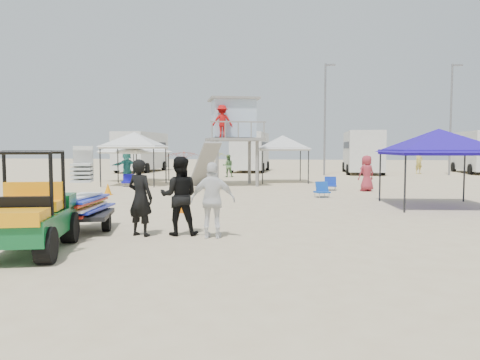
# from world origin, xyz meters

# --- Properties ---
(ground) EXTENTS (140.00, 140.00, 0.00)m
(ground) POSITION_xyz_m (0.00, 0.00, 0.00)
(ground) COLOR beige
(ground) RESTS_ON ground
(utility_cart) EXTENTS (1.93, 2.81, 1.94)m
(utility_cart) POSITION_xyz_m (-3.30, 0.75, 0.90)
(utility_cart) COLOR #0D5726
(utility_cart) RESTS_ON ground
(surf_trailer) EXTENTS (1.57, 2.24, 1.81)m
(surf_trailer) POSITION_xyz_m (-3.29, 3.08, 0.74)
(surf_trailer) COLOR black
(surf_trailer) RESTS_ON ground
(man_left) EXTENTS (0.74, 0.60, 1.77)m
(man_left) POSITION_xyz_m (-1.78, 2.78, 0.88)
(man_left) COLOR black
(man_left) RESTS_ON ground
(man_mid) EXTENTS (1.00, 0.85, 1.83)m
(man_mid) POSITION_xyz_m (-0.93, 3.03, 0.91)
(man_mid) COLOR black
(man_mid) RESTS_ON ground
(man_right) EXTENTS (1.03, 0.49, 1.71)m
(man_right) POSITION_xyz_m (-0.08, 2.78, 0.85)
(man_right) COLOR white
(man_right) RESTS_ON ground
(lifeguard_tower) EXTENTS (3.60, 3.60, 4.55)m
(lifeguard_tower) POSITION_xyz_m (-2.10, 17.40, 3.39)
(lifeguard_tower) COLOR gray
(lifeguard_tower) RESTS_ON ground
(canopy_blue) EXTENTS (3.59, 3.59, 3.07)m
(canopy_blue) POSITION_xyz_m (6.35, 9.39, 2.52)
(canopy_blue) COLOR black
(canopy_blue) RESTS_ON ground
(canopy_white_a) EXTENTS (3.17, 3.17, 3.25)m
(canopy_white_a) POSITION_xyz_m (-7.32, 16.59, 2.70)
(canopy_white_a) COLOR black
(canopy_white_a) RESTS_ON ground
(canopy_white_b) EXTENTS (3.89, 3.89, 2.96)m
(canopy_white_b) POSITION_xyz_m (-8.38, 19.33, 2.41)
(canopy_white_b) COLOR black
(canopy_white_b) RESTS_ON ground
(canopy_white_c) EXTENTS (3.21, 3.21, 3.13)m
(canopy_white_c) POSITION_xyz_m (0.41, 19.84, 2.58)
(canopy_white_c) COLOR black
(canopy_white_c) RESTS_ON ground
(umbrella_a) EXTENTS (2.68, 2.71, 1.86)m
(umbrella_a) POSITION_xyz_m (-5.00, 17.95, 0.93)
(umbrella_a) COLOR red
(umbrella_a) RESTS_ON ground
(umbrella_b) EXTENTS (2.77, 2.77, 1.78)m
(umbrella_b) POSITION_xyz_m (-4.26, 22.67, 0.89)
(umbrella_b) COLOR yellow
(umbrella_b) RESTS_ON ground
(cone_near) EXTENTS (0.34, 0.34, 0.50)m
(cone_near) POSITION_xyz_m (-1.94, 6.65, 0.25)
(cone_near) COLOR orange
(cone_near) RESTS_ON ground
(cone_far) EXTENTS (0.34, 0.34, 0.50)m
(cone_far) POSITION_xyz_m (-6.50, 11.39, 0.25)
(cone_far) COLOR orange
(cone_far) RESTS_ON ground
(beach_chair_a) EXTENTS (0.71, 0.79, 0.64)m
(beach_chair_a) POSITION_xyz_m (-7.37, 15.71, 0.31)
(beach_chair_a) COLOR #120FA3
(beach_chair_a) RESTS_ON ground
(beach_chair_b) EXTENTS (0.71, 0.79, 0.64)m
(beach_chair_b) POSITION_xyz_m (2.52, 11.90, 0.31)
(beach_chair_b) COLOR #1045B1
(beach_chair_b) RESTS_ON ground
(beach_chair_c) EXTENTS (0.55, 0.59, 0.64)m
(beach_chair_c) POSITION_xyz_m (2.99, 15.12, 0.31)
(beach_chair_c) COLOR #0F2EA6
(beach_chair_c) RESTS_ON ground
(rv_far_left) EXTENTS (2.64, 6.80, 3.25)m
(rv_far_left) POSITION_xyz_m (-12.00, 29.99, 1.80)
(rv_far_left) COLOR silver
(rv_far_left) RESTS_ON ground
(rv_mid_left) EXTENTS (2.65, 6.50, 3.25)m
(rv_mid_left) POSITION_xyz_m (-3.00, 31.49, 1.80)
(rv_mid_left) COLOR silver
(rv_mid_left) RESTS_ON ground
(rv_mid_right) EXTENTS (2.64, 7.00, 3.25)m
(rv_mid_right) POSITION_xyz_m (6.00, 29.99, 1.80)
(rv_mid_right) COLOR silver
(rv_mid_right) RESTS_ON ground
(rv_far_right) EXTENTS (2.64, 6.60, 3.25)m
(rv_far_right) POSITION_xyz_m (15.00, 31.49, 1.80)
(rv_far_right) COLOR silver
(rv_far_right) RESTS_ON ground
(light_pole_left) EXTENTS (0.14, 0.14, 8.00)m
(light_pole_left) POSITION_xyz_m (3.00, 27.00, 4.00)
(light_pole_left) COLOR slate
(light_pole_left) RESTS_ON ground
(light_pole_right) EXTENTS (0.14, 0.14, 8.00)m
(light_pole_right) POSITION_xyz_m (12.00, 28.50, 4.00)
(light_pole_right) COLOR slate
(light_pole_right) RESTS_ON ground
(distant_beachgoers) EXTENTS (20.15, 15.96, 1.82)m
(distant_beachgoers) POSITION_xyz_m (-2.45, 20.50, 0.86)
(distant_beachgoers) COLOR teal
(distant_beachgoers) RESTS_ON ground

